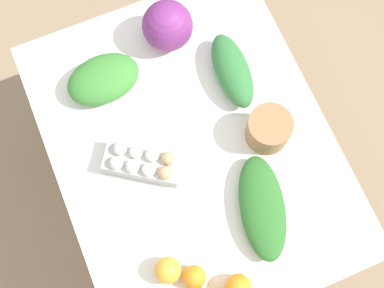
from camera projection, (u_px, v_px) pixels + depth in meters
ground_plane at (192, 190)px, 2.43m from camera, size 8.00×8.00×0.00m
dining_table at (192, 154)px, 1.85m from camera, size 1.14×0.89×0.71m
cabbage_purple at (167, 26)px, 1.79m from camera, size 0.17×0.17×0.17m
egg_carton at (143, 163)px, 1.69m from camera, size 0.22×0.26×0.09m
paper_bag at (269, 129)px, 1.71m from camera, size 0.14×0.14×0.11m
greens_bunch_kale at (103, 79)px, 1.77m from camera, size 0.18×0.26×0.10m
greens_bunch_scallion at (262, 207)px, 1.66m from camera, size 0.36×0.23×0.08m
greens_bunch_chard at (232, 70)px, 1.78m from camera, size 0.29×0.13×0.09m
orange_1 at (238, 287)px, 1.58m from camera, size 0.08×0.08×0.08m
orange_3 at (194, 277)px, 1.60m from camera, size 0.07×0.07×0.07m
orange_4 at (168, 270)px, 1.60m from camera, size 0.08×0.08×0.08m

